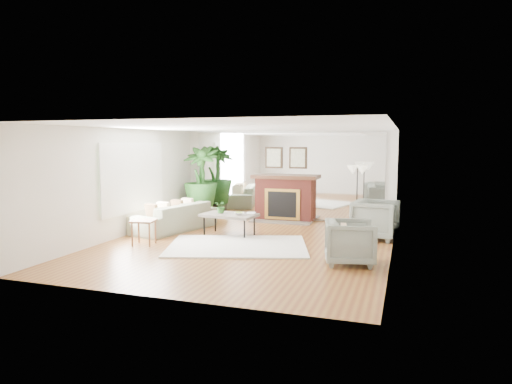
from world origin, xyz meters
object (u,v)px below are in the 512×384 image
(armchair_back, at_px, (376,219))
(armchair_front, at_px, (350,242))
(floor_lamp, at_px, (357,175))
(coffee_table, at_px, (229,216))
(sofa, at_px, (175,217))
(side_table, at_px, (144,224))
(fireplace, at_px, (284,197))
(potted_ficus, at_px, (201,180))

(armchair_back, xyz_separation_m, armchair_front, (-0.29, -2.36, -0.05))
(armchair_back, bearing_deg, floor_lamp, 36.21)
(coffee_table, distance_m, sofa, 1.52)
(armchair_front, bearing_deg, armchair_back, -18.77)
(side_table, bearing_deg, sofa, 95.44)
(sofa, bearing_deg, armchair_front, 82.12)
(fireplace, bearing_deg, sofa, -134.43)
(fireplace, xyz_separation_m, potted_ficus, (-2.36, -0.38, 0.45))
(sofa, xyz_separation_m, armchair_front, (4.52, -1.81, 0.06))
(floor_lamp, bearing_deg, sofa, -160.41)
(coffee_table, distance_m, floor_lamp, 3.35)
(armchair_front, distance_m, side_table, 4.37)
(coffee_table, xyz_separation_m, armchair_back, (3.30, 0.67, -0.02))
(sofa, xyz_separation_m, side_table, (0.16, -1.65, 0.11))
(fireplace, height_order, floor_lamp, fireplace)
(side_table, bearing_deg, armchair_back, 25.27)
(coffee_table, height_order, floor_lamp, floor_lamp)
(fireplace, distance_m, sofa, 3.17)
(fireplace, relative_size, floor_lamp, 1.27)
(coffee_table, bearing_deg, sofa, 175.38)
(coffee_table, xyz_separation_m, side_table, (-1.35, -1.52, -0.01))
(armchair_back, distance_m, potted_ficus, 5.18)
(fireplace, height_order, sofa, fireplace)
(coffee_table, height_order, side_table, side_table)
(sofa, height_order, floor_lamp, floor_lamp)
(coffee_table, xyz_separation_m, armchair_front, (3.01, -1.69, -0.07))
(coffee_table, height_order, armchair_back, armchair_back)
(fireplace, relative_size, armchair_back, 2.11)
(sofa, bearing_deg, potted_ficus, -161.39)
(armchair_back, relative_size, side_table, 1.75)
(side_table, xyz_separation_m, potted_ficus, (-0.31, 3.52, 0.66))
(sofa, distance_m, armchair_back, 4.84)
(fireplace, distance_m, coffee_table, 2.48)
(coffee_table, height_order, sofa, sofa)
(coffee_table, height_order, potted_ficus, potted_ficus)
(sofa, relative_size, potted_ficus, 1.11)
(floor_lamp, bearing_deg, side_table, -142.45)
(floor_lamp, bearing_deg, fireplace, 160.59)
(armchair_front, distance_m, floor_lamp, 3.48)
(sofa, xyz_separation_m, floor_lamp, (4.28, 1.52, 1.04))
(fireplace, bearing_deg, armchair_front, -60.36)
(coffee_table, bearing_deg, side_table, -131.60)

